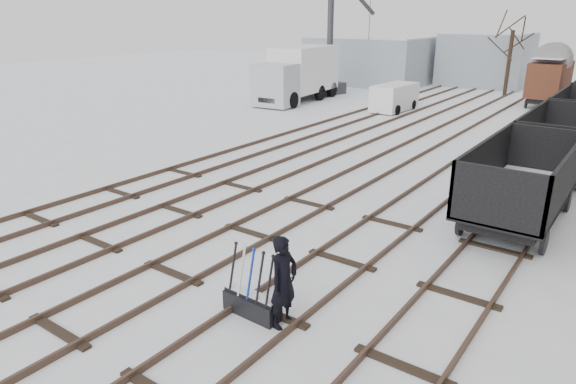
% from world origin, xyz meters
% --- Properties ---
extents(ground, '(120.00, 120.00, 0.00)m').
position_xyz_m(ground, '(0.00, 0.00, 0.00)').
color(ground, white).
rests_on(ground, ground).
extents(tracks, '(13.90, 52.00, 0.16)m').
position_xyz_m(tracks, '(-0.00, 13.67, 0.07)').
color(tracks, black).
rests_on(tracks, ground).
extents(shed_left, '(10.00, 8.00, 4.10)m').
position_xyz_m(shed_left, '(-13.00, 36.00, 2.05)').
color(shed_left, '#9AA4AD').
rests_on(shed_left, ground).
extents(shed_right, '(7.00, 6.00, 4.50)m').
position_xyz_m(shed_right, '(-4.00, 40.00, 2.25)').
color(shed_right, '#9AA4AD').
rests_on(shed_right, ground).
extents(ground_frame, '(1.31, 0.47, 1.49)m').
position_xyz_m(ground_frame, '(2.70, -0.25, 0.28)').
color(ground_frame, black).
rests_on(ground_frame, ground).
extents(worker, '(0.51, 0.74, 1.95)m').
position_xyz_m(worker, '(3.45, -0.15, 0.98)').
color(worker, black).
rests_on(worker, ground).
extents(freight_wagon_a, '(2.39, 5.97, 2.44)m').
position_xyz_m(freight_wagon_a, '(6.00, 8.35, 0.93)').
color(freight_wagon_a, black).
rests_on(freight_wagon_a, ground).
extents(freight_wagon_b, '(2.39, 5.97, 2.44)m').
position_xyz_m(freight_wagon_b, '(6.00, 14.75, 0.93)').
color(freight_wagon_b, black).
rests_on(freight_wagon_b, ground).
extents(box_van_wagon, '(2.40, 4.37, 3.29)m').
position_xyz_m(box_van_wagon, '(2.64, 31.26, 1.92)').
color(box_van_wagon, black).
rests_on(box_van_wagon, ground).
extents(lorry, '(3.22, 8.53, 3.79)m').
position_xyz_m(lorry, '(-12.45, 23.32, 1.95)').
color(lorry, black).
rests_on(lorry, ground).
extents(panel_van, '(1.79, 3.93, 1.71)m').
position_xyz_m(panel_van, '(-5.11, 23.80, 0.89)').
color(panel_van, white).
rests_on(panel_van, ground).
extents(crane, '(2.45, 5.93, 9.93)m').
position_xyz_m(crane, '(-12.59, 28.16, 2.61)').
color(crane, '#333338').
rests_on(crane, ground).
extents(tree_far_left, '(0.30, 0.30, 4.86)m').
position_xyz_m(tree_far_left, '(-0.92, 34.89, 2.43)').
color(tree_far_left, black).
rests_on(tree_far_left, ground).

